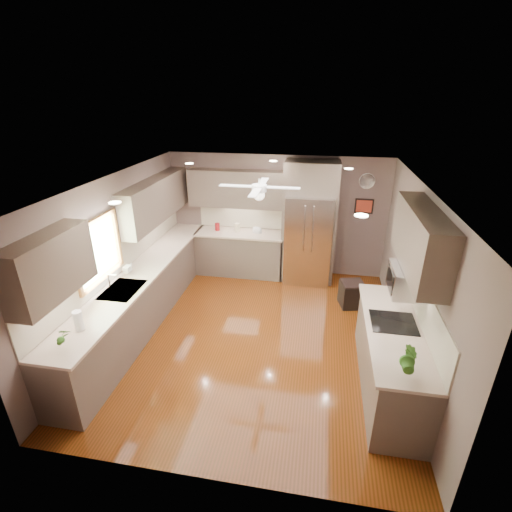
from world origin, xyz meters
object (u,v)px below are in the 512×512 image
(potted_plant_left, at_px, (61,336))
(paper_towel, at_px, (78,321))
(microwave, at_px, (407,281))
(stool, at_px, (352,294))
(soap_bottle, at_px, (128,268))
(refrigerator, at_px, (309,226))
(canister_c, at_px, (237,227))
(potted_plant_right, at_px, (409,360))
(canister_a, at_px, (217,227))
(bowl, at_px, (257,232))

(potted_plant_left, relative_size, paper_towel, 0.99)
(microwave, bearing_deg, stool, 104.22)
(soap_bottle, xyz_separation_m, potted_plant_left, (0.15, -1.87, 0.03))
(microwave, distance_m, paper_towel, 4.10)
(potted_plant_left, xyz_separation_m, refrigerator, (2.64, 4.02, 0.11))
(potted_plant_left, relative_size, stool, 0.57)
(canister_c, bearing_deg, potted_plant_right, -55.28)
(canister_a, relative_size, bowl, 0.74)
(potted_plant_right, distance_m, bowl, 4.47)
(canister_c, distance_m, soap_bottle, 2.58)
(refrigerator, xyz_separation_m, paper_towel, (-2.63, -3.70, -0.11))
(canister_c, bearing_deg, stool, -23.14)
(canister_c, xyz_separation_m, paper_towel, (-1.13, -3.78, 0.05))
(soap_bottle, xyz_separation_m, bowl, (1.72, 2.20, -0.08))
(potted_plant_left, relative_size, bowl, 1.29)
(stool, distance_m, paper_towel, 4.54)
(canister_c, xyz_separation_m, microwave, (2.82, -2.79, 0.45))
(canister_a, relative_size, potted_plant_right, 0.44)
(potted_plant_left, height_order, stool, potted_plant_left)
(soap_bottle, bearing_deg, canister_a, 68.74)
(potted_plant_right, bearing_deg, potted_plant_left, -176.79)
(bowl, height_order, stool, bowl)
(canister_c, bearing_deg, paper_towel, -106.69)
(canister_a, xyz_separation_m, potted_plant_left, (-0.72, -4.09, 0.06))
(potted_plant_right, height_order, bowl, potted_plant_right)
(microwave, bearing_deg, refrigerator, 116.09)
(potted_plant_right, bearing_deg, microwave, 83.40)
(bowl, xyz_separation_m, stool, (1.94, -0.98, -0.73))
(potted_plant_left, distance_m, stool, 4.75)
(refrigerator, distance_m, stool, 1.59)
(bowl, bearing_deg, canister_c, 176.08)
(refrigerator, bearing_deg, bowl, 177.23)
(canister_a, bearing_deg, potted_plant_right, -51.16)
(stool, bearing_deg, soap_bottle, -161.55)
(bowl, bearing_deg, refrigerator, -2.77)
(potted_plant_right, xyz_separation_m, refrigerator, (-1.20, 3.80, 0.07))
(stool, relative_size, paper_towel, 1.75)
(potted_plant_left, distance_m, microwave, 4.19)
(canister_c, distance_m, stool, 2.69)
(canister_c, distance_m, paper_towel, 3.95)
(canister_a, distance_m, soap_bottle, 2.38)
(soap_bottle, height_order, potted_plant_right, potted_plant_right)
(potted_plant_left, xyz_separation_m, microwave, (3.96, 1.31, 0.40))
(canister_c, bearing_deg, potted_plant_left, -105.58)
(soap_bottle, relative_size, paper_towel, 0.74)
(canister_c, relative_size, potted_plant_left, 0.62)
(stool, xyz_separation_m, paper_towel, (-3.50, -2.77, 0.84))
(potted_plant_right, distance_m, stool, 3.02)
(paper_towel, bearing_deg, refrigerator, 54.64)
(potted_plant_left, distance_m, bowl, 4.36)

